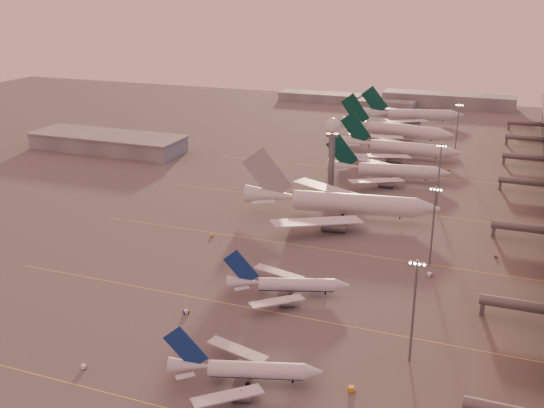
% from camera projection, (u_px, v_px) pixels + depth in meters
% --- Properties ---
extents(ground, '(700.00, 700.00, 0.00)m').
position_uv_depth(ground, '(184.00, 316.00, 164.56)').
color(ground, '#5C5959').
rests_on(ground, ground).
extents(taxiway_markings, '(180.00, 185.25, 0.02)m').
position_uv_depth(taxiway_markings, '(351.00, 252.00, 203.83)').
color(taxiway_markings, '#EFDA54').
rests_on(taxiway_markings, ground).
extents(hangar, '(82.00, 27.00, 8.50)m').
position_uv_depth(hangar, '(108.00, 142.00, 327.26)').
color(hangar, slate).
rests_on(hangar, ground).
extents(radar_tower, '(6.40, 6.40, 31.10)m').
position_uv_depth(radar_tower, '(332.00, 139.00, 261.90)').
color(radar_tower, slate).
rests_on(radar_tower, ground).
extents(mast_a, '(3.60, 0.56, 25.00)m').
position_uv_depth(mast_a, '(414.00, 307.00, 140.45)').
color(mast_a, slate).
rests_on(mast_a, ground).
extents(mast_b, '(3.60, 0.56, 25.00)m').
position_uv_depth(mast_b, '(433.00, 223.00, 190.00)').
color(mast_b, slate).
rests_on(mast_b, ground).
extents(mast_c, '(3.60, 0.56, 25.00)m').
position_uv_depth(mast_c, '(439.00, 173.00, 240.22)').
color(mast_c, slate).
rests_on(mast_c, ground).
extents(mast_d, '(3.60, 0.56, 25.00)m').
position_uv_depth(mast_d, '(457.00, 126.00, 320.31)').
color(mast_d, slate).
rests_on(mast_d, ground).
extents(distant_horizon, '(165.00, 37.50, 9.00)m').
position_uv_depth(distant_horizon, '(408.00, 100.00, 449.30)').
color(distant_horizon, slate).
rests_on(distant_horizon, ground).
extents(narrowbody_near, '(33.08, 25.99, 13.32)m').
position_uv_depth(narrowbody_near, '(245.00, 372.00, 135.94)').
color(narrowbody_near, silver).
rests_on(narrowbody_near, ground).
extents(narrowbody_mid, '(33.30, 26.13, 13.50)m').
position_uv_depth(narrowbody_mid, '(288.00, 286.00, 174.34)').
color(narrowbody_mid, silver).
rests_on(narrowbody_mid, ground).
extents(widebody_white, '(71.79, 57.11, 25.37)m').
position_uv_depth(widebody_white, '(341.00, 207.00, 231.52)').
color(widebody_white, silver).
rests_on(widebody_white, ground).
extents(greentail_a, '(53.72, 43.06, 19.62)m').
position_uv_depth(greentail_a, '(388.00, 173.00, 276.54)').
color(greentail_a, silver).
rests_on(greentail_a, ground).
extents(greentail_b, '(59.56, 48.13, 21.64)m').
position_uv_depth(greentail_b, '(400.00, 151.00, 312.48)').
color(greentail_b, silver).
rests_on(greentail_b, ground).
extents(greentail_c, '(64.96, 52.11, 23.69)m').
position_uv_depth(greentail_c, '(396.00, 132.00, 349.65)').
color(greentail_c, silver).
rests_on(greentail_c, ground).
extents(greentail_d, '(61.09, 48.64, 22.80)m').
position_uv_depth(greentail_d, '(413.00, 117.00, 391.05)').
color(greentail_d, silver).
rests_on(greentail_d, ground).
extents(gsv_truck_a, '(5.47, 4.08, 2.10)m').
position_uv_depth(gsv_truck_a, '(85.00, 365.00, 141.48)').
color(gsv_truck_a, white).
rests_on(gsv_truck_a, ground).
extents(gsv_catering_a, '(6.26, 4.69, 4.70)m').
position_uv_depth(gsv_catering_a, '(353.00, 382.00, 133.11)').
color(gsv_catering_a, gold).
rests_on(gsv_catering_a, ground).
extents(gsv_tug_mid, '(3.46, 3.70, 0.91)m').
position_uv_depth(gsv_tug_mid, '(186.00, 312.00, 165.45)').
color(gsv_tug_mid, white).
rests_on(gsv_tug_mid, ground).
extents(gsv_truck_b, '(6.38, 3.56, 2.44)m').
position_uv_depth(gsv_truck_b, '(431.00, 273.00, 185.92)').
color(gsv_truck_b, white).
rests_on(gsv_truck_b, ground).
extents(gsv_truck_c, '(4.99, 3.38, 1.90)m').
position_uv_depth(gsv_truck_c, '(213.00, 234.00, 215.64)').
color(gsv_truck_c, gold).
rests_on(gsv_truck_c, ground).
extents(gsv_catering_b, '(4.50, 2.48, 3.53)m').
position_uv_depth(gsv_catering_b, '(497.00, 253.00, 198.81)').
color(gsv_catering_b, '#585A5D').
rests_on(gsv_catering_b, ground).
extents(gsv_tug_far, '(3.52, 3.35, 0.87)m').
position_uv_depth(gsv_tug_far, '(347.00, 200.00, 251.15)').
color(gsv_tug_far, white).
rests_on(gsv_tug_far, ground).
extents(gsv_truck_d, '(3.52, 5.05, 1.93)m').
position_uv_depth(gsv_truck_d, '(258.00, 171.00, 288.74)').
color(gsv_truck_d, white).
rests_on(gsv_truck_d, ground).
extents(gsv_tug_hangar, '(3.48, 2.12, 0.99)m').
position_uv_depth(gsv_tug_hangar, '(447.00, 170.00, 291.65)').
color(gsv_tug_hangar, gold).
rests_on(gsv_tug_hangar, ground).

